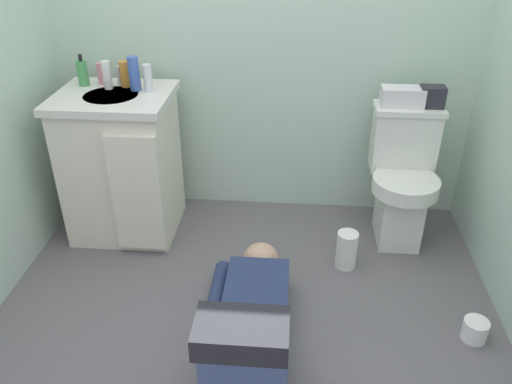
% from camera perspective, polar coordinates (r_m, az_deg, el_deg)
% --- Properties ---
extents(ground_plane, '(2.86, 3.18, 0.04)m').
position_cam_1_polar(ground_plane, '(2.45, -1.30, -14.81)').
color(ground_plane, '#605C5F').
extents(wall_back, '(2.52, 0.08, 2.40)m').
position_cam_1_polar(wall_back, '(2.91, 0.84, 19.99)').
color(wall_back, '#B3CEB9').
rests_on(wall_back, ground_plane).
extents(toilet, '(0.36, 0.46, 0.75)m').
position_cam_1_polar(toilet, '(2.92, 15.90, 1.46)').
color(toilet, silver).
rests_on(toilet, ground_plane).
extents(vanity_cabinet, '(0.60, 0.53, 0.82)m').
position_cam_1_polar(vanity_cabinet, '(2.95, -14.59, 3.06)').
color(vanity_cabinet, silver).
rests_on(vanity_cabinet, ground_plane).
extents(faucet, '(0.02, 0.02, 0.10)m').
position_cam_1_polar(faucet, '(2.91, -14.93, 12.33)').
color(faucet, silver).
rests_on(faucet, vanity_cabinet).
extents(person_plumber, '(0.39, 1.06, 0.52)m').
position_cam_1_polar(person_plumber, '(2.20, -0.61, -14.12)').
color(person_plumber, navy).
rests_on(person_plumber, ground_plane).
extents(tissue_box, '(0.22, 0.11, 0.10)m').
position_cam_1_polar(tissue_box, '(2.82, 15.92, 10.12)').
color(tissue_box, silver).
rests_on(tissue_box, toilet).
extents(toiletry_bag, '(0.12, 0.09, 0.11)m').
position_cam_1_polar(toiletry_bag, '(2.85, 18.93, 9.97)').
color(toiletry_bag, '#26262D').
rests_on(toiletry_bag, toilet).
extents(soap_dispenser, '(0.06, 0.06, 0.17)m').
position_cam_1_polar(soap_dispenser, '(2.95, -18.66, 12.40)').
color(soap_dispenser, '#439651').
rests_on(soap_dispenser, vanity_cabinet).
extents(bottle_pink, '(0.04, 0.04, 0.11)m').
position_cam_1_polar(bottle_pink, '(2.96, -16.76, 12.48)').
color(bottle_pink, pink).
rests_on(bottle_pink, vanity_cabinet).
extents(bottle_white, '(0.05, 0.05, 0.15)m').
position_cam_1_polar(bottle_white, '(2.86, -16.19, 12.35)').
color(bottle_white, white).
rests_on(bottle_white, vanity_cabinet).
extents(bottle_amber, '(0.06, 0.06, 0.14)m').
position_cam_1_polar(bottle_amber, '(2.88, -14.26, 12.58)').
color(bottle_amber, orange).
rests_on(bottle_amber, vanity_cabinet).
extents(bottle_blue, '(0.06, 0.06, 0.18)m').
position_cam_1_polar(bottle_blue, '(2.80, -13.36, 12.65)').
color(bottle_blue, '#405FB6').
rests_on(bottle_blue, vanity_cabinet).
extents(bottle_clear, '(0.05, 0.05, 0.14)m').
position_cam_1_polar(bottle_clear, '(2.77, -11.91, 12.25)').
color(bottle_clear, silver).
rests_on(bottle_clear, vanity_cabinet).
extents(paper_towel_roll, '(0.11, 0.11, 0.21)m').
position_cam_1_polar(paper_towel_roll, '(2.74, 10.01, -6.33)').
color(paper_towel_roll, white).
rests_on(paper_towel_roll, ground_plane).
extents(toilet_paper_roll, '(0.11, 0.11, 0.10)m').
position_cam_1_polar(toilet_paper_roll, '(2.53, 23.10, -13.89)').
color(toilet_paper_roll, white).
rests_on(toilet_paper_roll, ground_plane).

